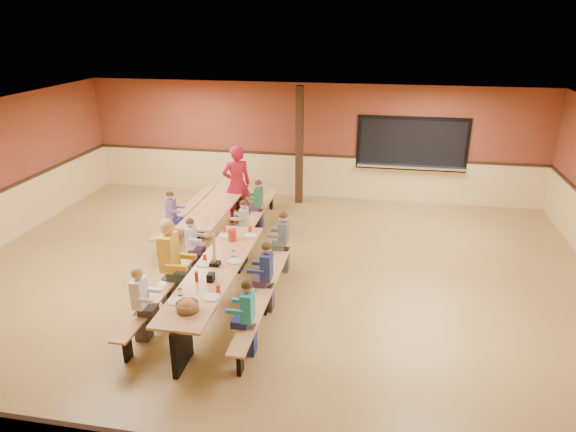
# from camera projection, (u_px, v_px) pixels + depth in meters

# --- Properties ---
(ground) EXTENTS (12.00, 12.00, 0.00)m
(ground) POSITION_uv_depth(u_px,v_px,m) (271.00, 282.00, 9.44)
(ground) COLOR olive
(ground) RESTS_ON ground
(room_envelope) EXTENTS (12.04, 10.04, 3.02)m
(room_envelope) POSITION_uv_depth(u_px,v_px,m) (270.00, 248.00, 9.18)
(room_envelope) COLOR brown
(room_envelope) RESTS_ON ground
(kitchen_pass_through) EXTENTS (2.78, 0.28, 1.38)m
(kitchen_pass_through) POSITION_uv_depth(u_px,v_px,m) (412.00, 146.00, 13.00)
(kitchen_pass_through) COLOR black
(kitchen_pass_through) RESTS_ON ground
(structural_post) EXTENTS (0.18, 0.18, 3.00)m
(structural_post) POSITION_uv_depth(u_px,v_px,m) (299.00, 146.00, 12.95)
(structural_post) COLOR black
(structural_post) RESTS_ON ground
(cafeteria_table_main) EXTENTS (1.91, 3.70, 0.74)m
(cafeteria_table_main) POSITION_uv_depth(u_px,v_px,m) (216.00, 280.00, 8.41)
(cafeteria_table_main) COLOR #C07E4C
(cafeteria_table_main) RESTS_ON ground
(cafeteria_table_second) EXTENTS (1.91, 3.70, 0.74)m
(cafeteria_table_second) POSITION_uv_depth(u_px,v_px,m) (221.00, 208.00, 11.58)
(cafeteria_table_second) COLOR #C07E4C
(cafeteria_table_second) RESTS_ON ground
(seated_child_white_left) EXTENTS (0.36, 0.29, 1.18)m
(seated_child_white_left) POSITION_uv_depth(u_px,v_px,m) (141.00, 304.00, 7.57)
(seated_child_white_left) COLOR white
(seated_child_white_left) RESTS_ON ground
(seated_adult_yellow) EXTENTS (0.50, 0.41, 1.48)m
(seated_adult_yellow) POSITION_uv_depth(u_px,v_px,m) (170.00, 262.00, 8.55)
(seated_adult_yellow) COLOR gold
(seated_adult_yellow) RESTS_ON ground
(seated_child_grey_left) EXTENTS (0.32, 0.26, 1.11)m
(seated_child_grey_left) POSITION_uv_depth(u_px,v_px,m) (192.00, 247.00, 9.53)
(seated_child_grey_left) COLOR #BDBDBD
(seated_child_grey_left) RESTS_ON ground
(seated_child_teal_right) EXTENTS (0.35, 0.28, 1.16)m
(seated_child_teal_right) POSITION_uv_depth(u_px,v_px,m) (248.00, 318.00, 7.25)
(seated_child_teal_right) COLOR teal
(seated_child_teal_right) RESTS_ON ground
(seated_child_navy_right) EXTENTS (0.36, 0.30, 1.19)m
(seated_child_navy_right) POSITION_uv_depth(u_px,v_px,m) (267.00, 277.00, 8.35)
(seated_child_navy_right) COLOR navy
(seated_child_navy_right) RESTS_ON ground
(seated_child_char_right) EXTENTS (0.35, 0.29, 1.18)m
(seated_child_char_right) POSITION_uv_depth(u_px,v_px,m) (283.00, 242.00, 9.66)
(seated_child_char_right) COLOR #4C5357
(seated_child_char_right) RESTS_ON ground
(seated_child_purple_sec) EXTENTS (0.33, 0.27, 1.13)m
(seated_child_purple_sec) POSITION_uv_depth(u_px,v_px,m) (172.00, 217.00, 10.93)
(seated_child_purple_sec) COLOR slate
(seated_child_purple_sec) RESTS_ON ground
(seated_child_green_sec) EXTENTS (0.34, 0.28, 1.14)m
(seated_child_green_sec) POSITION_uv_depth(u_px,v_px,m) (259.00, 205.00, 11.62)
(seated_child_green_sec) COLOR #2B6840
(seated_child_green_sec) RESTS_ON ground
(seated_child_tan_sec) EXTENTS (0.32, 0.26, 1.11)m
(seated_child_tan_sec) POSITION_uv_depth(u_px,v_px,m) (244.00, 227.00, 10.48)
(seated_child_tan_sec) COLOR #AAA98B
(seated_child_tan_sec) RESTS_ON ground
(standing_woman) EXTENTS (0.80, 0.71, 1.85)m
(standing_woman) POSITION_uv_depth(u_px,v_px,m) (237.00, 184.00, 11.91)
(standing_woman) COLOR #A71325
(standing_woman) RESTS_ON ground
(punch_pitcher) EXTENTS (0.16, 0.16, 0.22)m
(punch_pitcher) POSITION_uv_depth(u_px,v_px,m) (232.00, 235.00, 9.32)
(punch_pitcher) COLOR red
(punch_pitcher) RESTS_ON cafeteria_table_main
(chip_bowl) EXTENTS (0.32, 0.32, 0.15)m
(chip_bowl) POSITION_uv_depth(u_px,v_px,m) (187.00, 306.00, 7.11)
(chip_bowl) COLOR orange
(chip_bowl) RESTS_ON cafeteria_table_main
(napkin_dispenser) EXTENTS (0.10, 0.14, 0.13)m
(napkin_dispenser) POSITION_uv_depth(u_px,v_px,m) (211.00, 277.00, 7.91)
(napkin_dispenser) COLOR black
(napkin_dispenser) RESTS_ON cafeteria_table_main
(condiment_mustard) EXTENTS (0.06, 0.06, 0.17)m
(condiment_mustard) POSITION_uv_depth(u_px,v_px,m) (214.00, 260.00, 8.42)
(condiment_mustard) COLOR yellow
(condiment_mustard) RESTS_ON cafeteria_table_main
(condiment_ketchup) EXTENTS (0.06, 0.06, 0.17)m
(condiment_ketchup) POSITION_uv_depth(u_px,v_px,m) (196.00, 277.00, 7.89)
(condiment_ketchup) COLOR #B2140F
(condiment_ketchup) RESTS_ON cafeteria_table_main
(table_paddle) EXTENTS (0.16, 0.16, 0.56)m
(table_paddle) POSITION_uv_depth(u_px,v_px,m) (215.00, 258.00, 8.39)
(table_paddle) COLOR black
(table_paddle) RESTS_ON cafeteria_table_main
(place_settings) EXTENTS (0.65, 3.30, 0.11)m
(place_settings) POSITION_uv_depth(u_px,v_px,m) (215.00, 265.00, 8.31)
(place_settings) COLOR beige
(place_settings) RESTS_ON cafeteria_table_main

